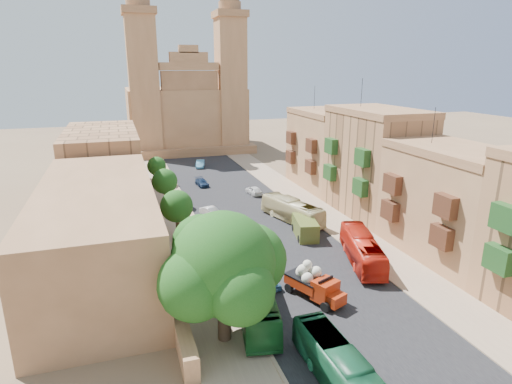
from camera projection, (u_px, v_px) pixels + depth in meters
ground at (370, 346)px, 29.96m from camera, size 260.00×260.00×0.00m
road_surface at (247, 213)px, 57.35m from camera, size 14.00×140.00×0.01m
sidewalk_east at (311, 206)px, 60.15m from camera, size 5.00×140.00×0.01m
sidewalk_west at (176, 220)px, 54.54m from camera, size 5.00×140.00×0.01m
kerb_east at (295, 207)px, 59.40m from camera, size 0.25×140.00×0.12m
kerb_west at (195, 218)px, 55.26m from camera, size 0.25×140.00×0.12m
townhouse_b at (452, 202)px, 43.13m from camera, size 9.00×14.00×14.90m
townhouse_c at (375, 162)px, 55.56m from camera, size 9.00×14.00×17.40m
townhouse_d at (326, 149)px, 68.55m from camera, size 9.00×14.00×15.90m
west_wall at (159, 247)px, 44.27m from camera, size 1.00×40.00×1.80m
west_building_low at (99, 230)px, 39.89m from camera, size 10.00×28.00×8.40m
west_building_mid at (103, 164)px, 63.39m from camera, size 10.00×22.00×10.00m
church at (186, 108)px, 99.04m from camera, size 28.00×22.50×36.30m
ficus_tree at (224, 267)px, 29.24m from camera, size 9.56×8.79×9.56m
street_tree_a at (196, 249)px, 36.92m from camera, size 3.56×3.56×5.48m
street_tree_b at (177, 206)px, 47.84m from camera, size 3.68×3.68×5.65m
street_tree_c at (165, 181)px, 58.84m from camera, size 3.52×3.52×5.42m
street_tree_d at (157, 166)px, 69.93m from camera, size 3.08×3.08×4.74m
red_truck at (314, 283)px, 35.79m from camera, size 3.92×5.75×3.19m
olive_pickup at (305, 228)px, 49.11m from camera, size 3.20×5.40×2.09m
bus_green_south at (340, 368)px, 25.87m from camera, size 2.37×9.43×2.62m
bus_green_north at (255, 299)px, 33.20m from camera, size 4.45×10.88×2.95m
bus_red_east at (362, 249)px, 42.38m from camera, size 5.39×10.49×2.85m
bus_cream_east at (292, 210)px, 53.81m from camera, size 5.21×10.42×2.83m
car_blue_a at (268, 280)px, 38.07m from camera, size 1.87×3.52×1.14m
car_white_a at (212, 213)px, 55.32m from camera, size 2.81×4.19×1.31m
car_cream at (288, 210)px, 56.40m from camera, size 2.65×5.12×1.38m
car_dkblue at (202, 182)px, 70.11m from camera, size 1.94×4.04×1.13m
car_white_b at (254, 190)px, 65.34m from camera, size 1.96×3.99×1.31m
car_blue_b at (200, 164)px, 83.10m from camera, size 2.45×4.42×1.38m
pedestrian_a at (376, 258)px, 41.89m from camera, size 0.65×0.49×1.61m
pedestrian_c at (358, 245)px, 44.98m from camera, size 0.51×0.98×1.60m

